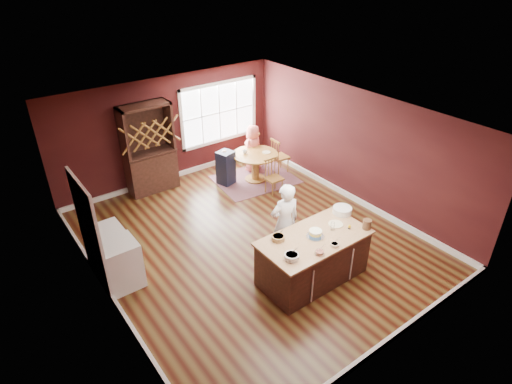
# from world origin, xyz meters

# --- Properties ---
(room_shell) EXTENTS (7.00, 7.00, 7.00)m
(room_shell) POSITION_xyz_m (0.00, 0.00, 1.35)
(room_shell) COLOR brown
(room_shell) RESTS_ON ground
(window) EXTENTS (2.36, 0.10, 1.66)m
(window) POSITION_xyz_m (1.50, 3.47, 1.50)
(window) COLOR white
(window) RESTS_ON room_shell
(doorway) EXTENTS (0.08, 1.26, 2.13)m
(doorway) POSITION_xyz_m (-2.97, 0.60, 1.02)
(doorway) COLOR white
(doorway) RESTS_ON room_shell
(kitchen_island) EXTENTS (2.02, 1.06, 0.92)m
(kitchen_island) POSITION_xyz_m (0.23, -1.63, 0.44)
(kitchen_island) COLOR black
(kitchen_island) RESTS_ON ground
(dining_table) EXTENTS (1.17, 1.17, 0.75)m
(dining_table) POSITION_xyz_m (1.68, 2.09, 0.53)
(dining_table) COLOR brown
(dining_table) RESTS_ON ground
(baker) EXTENTS (0.67, 0.50, 1.65)m
(baker) POSITION_xyz_m (0.20, -0.85, 0.82)
(baker) COLOR white
(baker) RESTS_ON ground
(layer_cake) EXTENTS (0.32, 0.32, 0.13)m
(layer_cake) POSITION_xyz_m (0.25, -1.62, 0.98)
(layer_cake) COLOR white
(layer_cake) RESTS_ON kitchen_island
(bowl_blue) EXTENTS (0.25, 0.25, 0.09)m
(bowl_blue) POSITION_xyz_m (-0.49, -1.84, 0.97)
(bowl_blue) COLOR white
(bowl_blue) RESTS_ON kitchen_island
(bowl_yellow) EXTENTS (0.23, 0.23, 0.09)m
(bowl_yellow) POSITION_xyz_m (-0.34, -1.31, 0.96)
(bowl_yellow) COLOR #A37453
(bowl_yellow) RESTS_ON kitchen_island
(bowl_pink) EXTENTS (0.17, 0.17, 0.06)m
(bowl_pink) POSITION_xyz_m (-0.03, -2.03, 0.95)
(bowl_pink) COLOR white
(bowl_pink) RESTS_ON kitchen_island
(bowl_olive) EXTENTS (0.14, 0.14, 0.05)m
(bowl_olive) POSITION_xyz_m (0.33, -2.02, 0.95)
(bowl_olive) COLOR silver
(bowl_olive) RESTS_ON kitchen_island
(drinking_glass) EXTENTS (0.08, 0.08, 0.16)m
(drinking_glass) POSITION_xyz_m (0.64, -1.66, 1.00)
(drinking_glass) COLOR silver
(drinking_glass) RESTS_ON kitchen_island
(dinner_plate) EXTENTS (0.27, 0.27, 0.02)m
(dinner_plate) POSITION_xyz_m (0.81, -1.57, 0.93)
(dinner_plate) COLOR beige
(dinner_plate) RESTS_ON kitchen_island
(white_tub) EXTENTS (0.36, 0.36, 0.12)m
(white_tub) POSITION_xyz_m (1.20, -1.37, 0.98)
(white_tub) COLOR white
(white_tub) RESTS_ON kitchen_island
(stoneware_crock) EXTENTS (0.16, 0.16, 0.19)m
(stoneware_crock) POSITION_xyz_m (1.17, -2.00, 1.01)
(stoneware_crock) COLOR brown
(stoneware_crock) RESTS_ON kitchen_island
(toy_figurine) EXTENTS (0.05, 0.05, 0.08)m
(toy_figurine) POSITION_xyz_m (0.91, -1.82, 0.96)
(toy_figurine) COLOR yellow
(toy_figurine) RESTS_ON kitchen_island
(rug) EXTENTS (2.18, 1.78, 0.01)m
(rug) POSITION_xyz_m (1.68, 2.09, 0.01)
(rug) COLOR brown
(rug) RESTS_ON ground
(chair_east) EXTENTS (0.41, 0.43, 0.99)m
(chair_east) POSITION_xyz_m (2.49, 2.06, 0.49)
(chair_east) COLOR brown
(chair_east) RESTS_ON ground
(chair_south) EXTENTS (0.40, 0.38, 0.92)m
(chair_south) POSITION_xyz_m (1.62, 1.23, 0.46)
(chair_south) COLOR #95623C
(chair_south) RESTS_ON ground
(chair_north) EXTENTS (0.49, 0.48, 0.97)m
(chair_north) POSITION_xyz_m (2.08, 2.87, 0.48)
(chair_north) COLOR #9D6939
(chair_north) RESTS_ON ground
(seated_woman) EXTENTS (0.73, 0.57, 1.30)m
(seated_woman) POSITION_xyz_m (1.97, 2.59, 0.65)
(seated_woman) COLOR #DC665C
(seated_woman) RESTS_ON ground
(high_chair) EXTENTS (0.46, 0.46, 0.93)m
(high_chair) POSITION_xyz_m (0.96, 2.38, 0.46)
(high_chair) COLOR #1E2541
(high_chair) RESTS_ON ground
(toddler) EXTENTS (0.18, 0.14, 0.26)m
(toddler) POSITION_xyz_m (0.93, 2.44, 0.81)
(toddler) COLOR #8CA5BF
(toddler) RESTS_ON high_chair
(table_plate) EXTENTS (0.22, 0.22, 0.02)m
(table_plate) POSITION_xyz_m (1.96, 1.98, 0.76)
(table_plate) COLOR beige
(table_plate) RESTS_ON dining_table
(table_cup) EXTENTS (0.14, 0.14, 0.09)m
(table_cup) POSITION_xyz_m (1.47, 2.26, 0.80)
(table_cup) COLOR silver
(table_cup) RESTS_ON dining_table
(hutch) EXTENTS (1.21, 0.51, 2.23)m
(hutch) POSITION_xyz_m (-0.68, 3.22, 1.11)
(hutch) COLOR black
(hutch) RESTS_ON ground
(washer) EXTENTS (0.63, 0.61, 0.91)m
(washer) POSITION_xyz_m (-2.64, 0.28, 0.46)
(washer) COLOR white
(washer) RESTS_ON ground
(dryer) EXTENTS (0.60, 0.58, 0.87)m
(dryer) POSITION_xyz_m (-2.64, 0.92, 0.43)
(dryer) COLOR silver
(dryer) RESTS_ON ground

